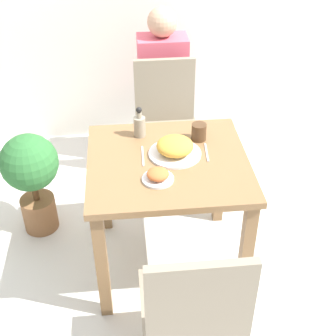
# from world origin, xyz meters

# --- Properties ---
(ground_plane) EXTENTS (16.00, 16.00, 0.00)m
(ground_plane) POSITION_xyz_m (0.00, 0.00, 0.00)
(ground_plane) COLOR silver
(dining_table) EXTENTS (0.82, 0.77, 0.72)m
(dining_table) POSITION_xyz_m (0.00, 0.00, 0.59)
(dining_table) COLOR olive
(dining_table) RESTS_ON ground_plane
(chair_near) EXTENTS (0.42, 0.42, 0.91)m
(chair_near) POSITION_xyz_m (0.02, -0.77, 0.51)
(chair_near) COLOR gray
(chair_near) RESTS_ON ground_plane
(chair_far) EXTENTS (0.42, 0.42, 0.91)m
(chair_far) POSITION_xyz_m (0.07, 0.75, 0.51)
(chair_far) COLOR gray
(chair_far) RESTS_ON ground_plane
(food_plate) EXTENTS (0.27, 0.27, 0.09)m
(food_plate) POSITION_xyz_m (0.04, 0.05, 0.76)
(food_plate) COLOR white
(food_plate) RESTS_ON dining_table
(side_plate) EXTENTS (0.15, 0.15, 0.06)m
(side_plate) POSITION_xyz_m (-0.07, -0.16, 0.75)
(side_plate) COLOR white
(side_plate) RESTS_ON dining_table
(drink_cup) EXTENTS (0.08, 0.08, 0.09)m
(drink_cup) POSITION_xyz_m (0.19, 0.18, 0.77)
(drink_cup) COLOR #4C331E
(drink_cup) RESTS_ON dining_table
(sauce_bottle) EXTENTS (0.06, 0.06, 0.17)m
(sauce_bottle) POSITION_xyz_m (-0.13, 0.25, 0.79)
(sauce_bottle) COLOR gray
(sauce_bottle) RESTS_ON dining_table
(fork_utensil) EXTENTS (0.01, 0.18, 0.00)m
(fork_utensil) POSITION_xyz_m (-0.13, 0.05, 0.72)
(fork_utensil) COLOR silver
(fork_utensil) RESTS_ON dining_table
(spoon_utensil) EXTENTS (0.02, 0.17, 0.00)m
(spoon_utensil) POSITION_xyz_m (0.21, 0.05, 0.72)
(spoon_utensil) COLOR silver
(spoon_utensil) RESTS_ON dining_table
(potted_plant_left) EXTENTS (0.34, 0.34, 0.67)m
(potted_plant_left) POSITION_xyz_m (-0.78, 0.37, 0.42)
(potted_plant_left) COLOR brown
(potted_plant_left) RESTS_ON ground_plane
(person_figure) EXTENTS (0.34, 0.22, 1.17)m
(person_figure) POSITION_xyz_m (0.08, 1.08, 0.58)
(person_figure) COLOR #2D3347
(person_figure) RESTS_ON ground_plane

